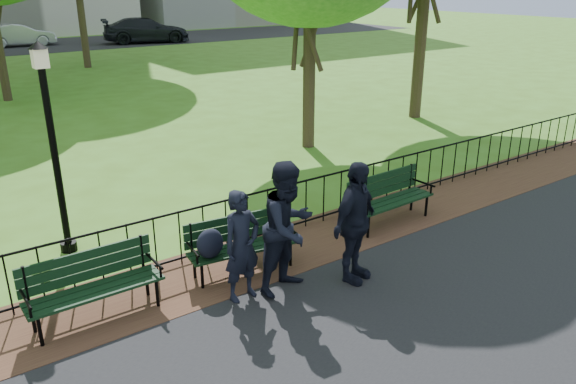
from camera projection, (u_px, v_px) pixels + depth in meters
ground at (313, 301)px, 7.67m from camera, size 120.00×120.00×0.00m
dirt_strip at (254, 259)px, 8.80m from camera, size 60.00×1.60×0.01m
iron_fence at (237, 220)px, 9.01m from camera, size 24.06×0.06×1.00m
park_bench_main at (226, 241)px, 8.10m from camera, size 1.68×0.71×0.93m
park_bench_left_a at (92, 279)px, 7.14m from camera, size 1.72×0.54×0.97m
park_bench_right_a at (388, 193)px, 9.96m from camera, size 1.76×0.60×0.99m
lamppost at (53, 143)px, 8.46m from camera, size 0.30×0.30×3.31m
person_left at (242, 246)px, 7.48m from camera, size 0.60×0.43×1.56m
person_mid at (289, 227)px, 7.65m from camera, size 1.00×0.68×1.88m
person_right at (355, 223)px, 7.90m from camera, size 1.14×0.76×1.79m
sedan_silver at (19, 35)px, 36.19m from camera, size 4.30×1.53×1.41m
sedan_dark at (146, 30)px, 38.16m from camera, size 6.12×3.75×1.66m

